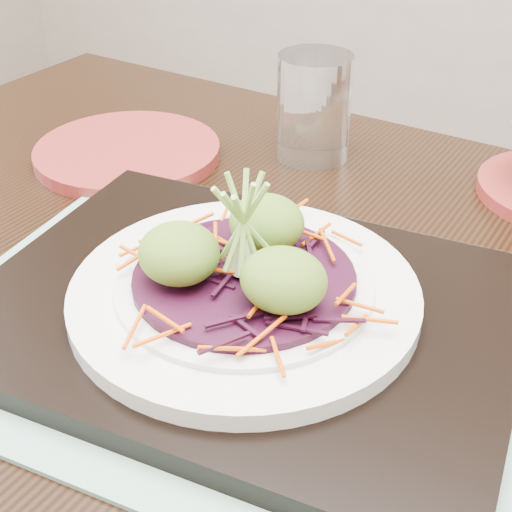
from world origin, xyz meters
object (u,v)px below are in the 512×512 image
at_px(white_plate, 245,292).
at_px(water_glass, 314,107).
at_px(dining_table, 299,423).
at_px(terracotta_side_plate, 128,152).
at_px(serving_tray, 245,311).

relative_size(white_plate, water_glass, 2.30).
relative_size(dining_table, water_glass, 11.72).
bearing_deg(white_plate, water_glass, 100.77).
xyz_separation_m(white_plate, terracotta_side_plate, (-0.23, 0.20, -0.02)).
xyz_separation_m(serving_tray, water_glass, (-0.05, 0.29, 0.04)).
bearing_deg(water_glass, dining_table, -70.89).
xyz_separation_m(white_plate, water_glass, (-0.05, 0.29, 0.02)).
bearing_deg(serving_tray, white_plate, 90.10).
distance_m(serving_tray, white_plate, 0.02).
bearing_deg(white_plate, terracotta_side_plate, 138.58).
height_order(dining_table, serving_tray, serving_tray).
height_order(dining_table, terracotta_side_plate, terracotta_side_plate).
bearing_deg(dining_table, white_plate, -156.05).
relative_size(serving_tray, white_plate, 1.54).
relative_size(serving_tray, water_glass, 3.54).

